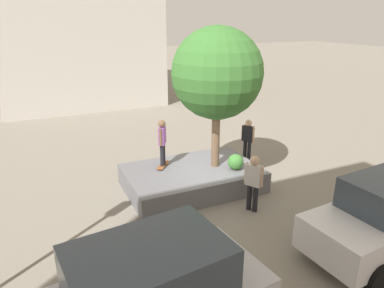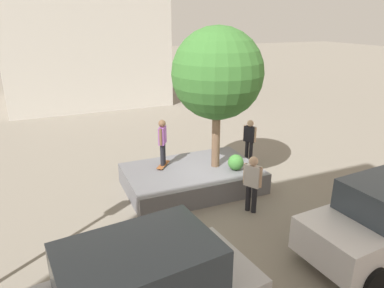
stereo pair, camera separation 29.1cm
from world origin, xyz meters
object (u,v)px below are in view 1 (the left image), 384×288
(plaza_tree, at_px, (217,74))
(skateboarder, at_px, (162,139))
(skateboard, at_px, (163,165))
(bystander_watching, at_px, (248,137))
(pedestrian_crossing, at_px, (253,180))
(planter_ledge, at_px, (192,178))

(plaza_tree, relative_size, skateboarder, 2.92)
(plaza_tree, height_order, skateboard, plaza_tree)
(bystander_watching, bearing_deg, pedestrian_crossing, 59.31)
(planter_ledge, relative_size, skateboard, 6.00)
(pedestrian_crossing, bearing_deg, skateboarder, -55.82)
(planter_ledge, xyz_separation_m, plaza_tree, (-0.84, 0.09, 3.54))
(skateboard, distance_m, bystander_watching, 4.05)
(skateboarder, bearing_deg, plaza_tree, 158.27)
(plaza_tree, distance_m, bystander_watching, 3.97)
(bystander_watching, bearing_deg, plaza_tree, 32.54)
(skateboarder, bearing_deg, pedestrian_crossing, 124.18)
(pedestrian_crossing, bearing_deg, bystander_watching, -120.69)
(skateboard, relative_size, bystander_watching, 0.43)
(plaza_tree, distance_m, pedestrian_crossing, 3.54)
(planter_ledge, distance_m, bystander_watching, 3.47)
(skateboard, bearing_deg, plaza_tree, 158.27)
(skateboarder, bearing_deg, planter_ledge, 145.11)
(skateboard, relative_size, pedestrian_crossing, 0.42)
(planter_ledge, height_order, skateboard, skateboard)
(plaza_tree, distance_m, skateboarder, 2.84)
(skateboarder, bearing_deg, skateboard, 26.57)
(plaza_tree, height_order, bystander_watching, plaza_tree)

